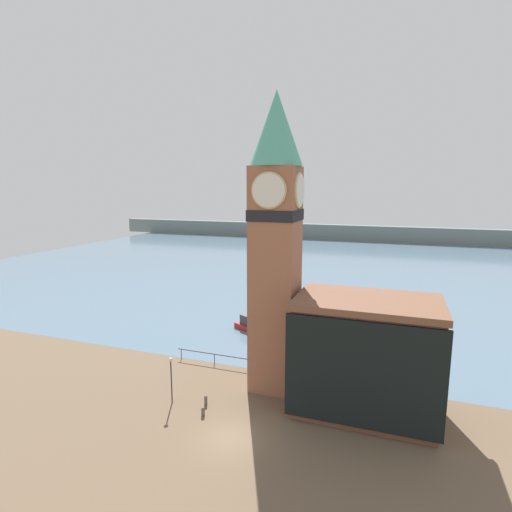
# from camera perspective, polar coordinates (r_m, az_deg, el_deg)

# --- Properties ---
(ground_plane) EXTENTS (160.00, 160.00, 0.00)m
(ground_plane) POSITION_cam_1_polar(r_m,az_deg,el_deg) (30.60, -3.78, -24.45)
(ground_plane) COLOR brown
(water) EXTENTS (160.00, 120.00, 0.00)m
(water) POSITION_cam_1_polar(r_m,az_deg,el_deg) (95.84, 13.07, -0.84)
(water) COLOR slate
(water) RESTS_ON ground_plane
(far_shoreline) EXTENTS (180.00, 3.00, 5.00)m
(far_shoreline) POSITION_cam_1_polar(r_m,az_deg,el_deg) (134.92, 15.06, 3.16)
(far_shoreline) COLOR slate
(far_shoreline) RESTS_ON water
(pier_railing) EXTENTS (8.01, 0.08, 1.09)m
(pier_railing) POSITION_cam_1_polar(r_m,az_deg,el_deg) (40.59, -5.97, -13.92)
(pier_railing) COLOR #333338
(pier_railing) RESTS_ON ground_plane
(clock_tower) EXTENTS (4.24, 4.24, 24.71)m
(clock_tower) POSITION_cam_1_polar(r_m,az_deg,el_deg) (32.86, 2.83, 2.64)
(clock_tower) COLOR #935B42
(clock_tower) RESTS_ON ground_plane
(pier_building) EXTENTS (10.86, 7.12, 8.96)m
(pier_building) POSITION_cam_1_polar(r_m,az_deg,el_deg) (32.60, 15.37, -13.52)
(pier_building) COLOR brown
(pier_building) RESTS_ON ground_plane
(boat_near) EXTENTS (7.08, 4.98, 1.79)m
(boat_near) POSITION_cam_1_polar(r_m,az_deg,el_deg) (48.79, 0.14, -10.08)
(boat_near) COLOR maroon
(boat_near) RESTS_ON water
(mooring_bollard_near) EXTENTS (0.26, 0.26, 0.80)m
(mooring_bollard_near) POSITION_cam_1_polar(r_m,az_deg,el_deg) (34.14, -7.19, -19.72)
(mooring_bollard_near) COLOR brown
(mooring_bollard_near) RESTS_ON ground_plane
(mooring_bollard_far) EXTENTS (0.28, 0.28, 0.69)m
(mooring_bollard_far) POSITION_cam_1_polar(r_m,az_deg,el_deg) (32.87, -7.58, -21.11)
(mooring_bollard_far) COLOR brown
(mooring_bollard_far) RESTS_ON ground_plane
(lamp_post) EXTENTS (0.32, 0.32, 3.85)m
(lamp_post) POSITION_cam_1_polar(r_m,az_deg,el_deg) (33.88, -12.05, -15.80)
(lamp_post) COLOR #2D2D33
(lamp_post) RESTS_ON ground_plane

